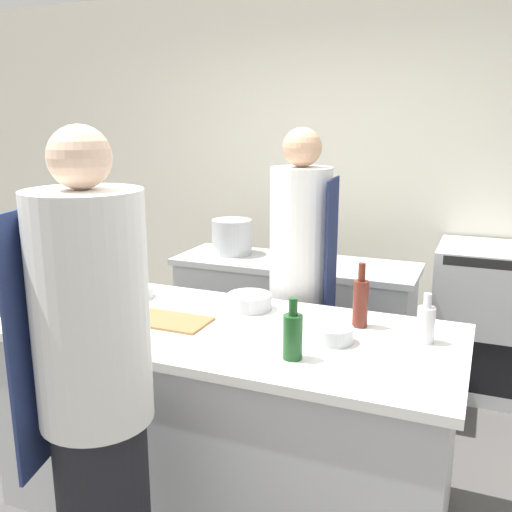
{
  "coord_description": "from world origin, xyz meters",
  "views": [
    {
      "loc": [
        1.06,
        -2.2,
        1.82
      ],
      "look_at": [
        0.0,
        0.35,
        1.16
      ],
      "focal_mm": 40.0,
      "sensor_mm": 36.0,
      "label": 1
    }
  ],
  "objects": [
    {
      "name": "stockpot",
      "position": [
        -0.58,
        1.31,
        1.03
      ],
      "size": [
        0.28,
        0.28,
        0.24
      ],
      "color": "#B7BABC",
      "rests_on": "pass_counter"
    },
    {
      "name": "chef_at_prep_near",
      "position": [
        -0.12,
        -0.78,
        0.9
      ],
      "size": [
        0.43,
        0.41,
        1.81
      ],
      "rotation": [
        0.0,
        0.0,
        1.81
      ],
      "color": "black",
      "rests_on": "ground_plane"
    },
    {
      "name": "bottle_vinegar",
      "position": [
        0.39,
        -0.22,
        1.0
      ],
      "size": [
        0.08,
        0.08,
        0.25
      ],
      "color": "#19471E",
      "rests_on": "prep_counter"
    },
    {
      "name": "oven_range",
      "position": [
        1.11,
        1.76,
        0.5
      ],
      "size": [
        0.71,
        0.64,
        1.0
      ],
      "color": "#B7BABC",
      "rests_on": "ground_plane"
    },
    {
      "name": "prep_counter",
      "position": [
        0.0,
        0.0,
        0.45
      ],
      "size": [
        2.09,
        0.92,
        0.91
      ],
      "color": "#B7BABC",
      "rests_on": "ground_plane"
    },
    {
      "name": "chef_at_stove",
      "position": [
        0.13,
        0.68,
        0.9
      ],
      "size": [
        0.36,
        0.34,
        1.78
      ],
      "rotation": [
        0.0,
        0.0,
        -1.48
      ],
      "color": "black",
      "rests_on": "ground_plane"
    },
    {
      "name": "bottle_wine",
      "position": [
        0.85,
        0.15,
        0.99
      ],
      "size": [
        0.07,
        0.07,
        0.21
      ],
      "color": "silver",
      "rests_on": "prep_counter"
    },
    {
      "name": "pass_counter",
      "position": [
        -0.1,
        1.27,
        0.45
      ],
      "size": [
        1.61,
        0.56,
        0.91
      ],
      "color": "#B7BABC",
      "rests_on": "ground_plane"
    },
    {
      "name": "bottle_olive_oil",
      "position": [
        0.56,
        0.23,
        1.02
      ],
      "size": [
        0.07,
        0.07,
        0.3
      ],
      "color": "#5B2319",
      "rests_on": "prep_counter"
    },
    {
      "name": "bowl_ceramic_blue",
      "position": [
        -0.62,
        0.21,
        0.93
      ],
      "size": [
        0.18,
        0.18,
        0.06
      ],
      "color": "#B7BABC",
      "rests_on": "prep_counter"
    },
    {
      "name": "bowl_prep_small",
      "position": [
        0.0,
        0.27,
        0.94
      ],
      "size": [
        0.22,
        0.22,
        0.08
      ],
      "color": "#B7BABC",
      "rests_on": "prep_counter"
    },
    {
      "name": "bowl_mixing_large",
      "position": [
        0.5,
        0.01,
        0.94
      ],
      "size": [
        0.16,
        0.16,
        0.07
      ],
      "color": "#B7BABC",
      "rests_on": "prep_counter"
    },
    {
      "name": "cutting_board",
      "position": [
        -0.3,
        -0.05,
        0.91
      ],
      "size": [
        0.42,
        0.22,
        0.01
      ],
      "color": "olive",
      "rests_on": "prep_counter"
    },
    {
      "name": "wall_back",
      "position": [
        0.0,
        2.13,
        1.4
      ],
      "size": [
        8.0,
        0.06,
        2.8
      ],
      "color": "silver",
      "rests_on": "ground_plane"
    },
    {
      "name": "ground_plane",
      "position": [
        0.0,
        0.0,
        0.0
      ],
      "size": [
        16.0,
        16.0,
        0.0
      ],
      "primitive_type": "plane",
      "color": "#4C4947"
    }
  ]
}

